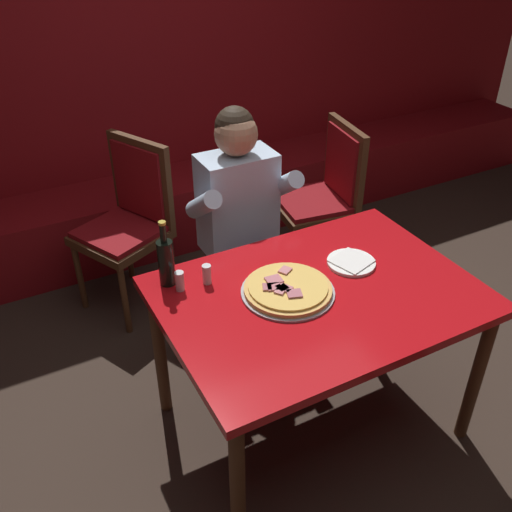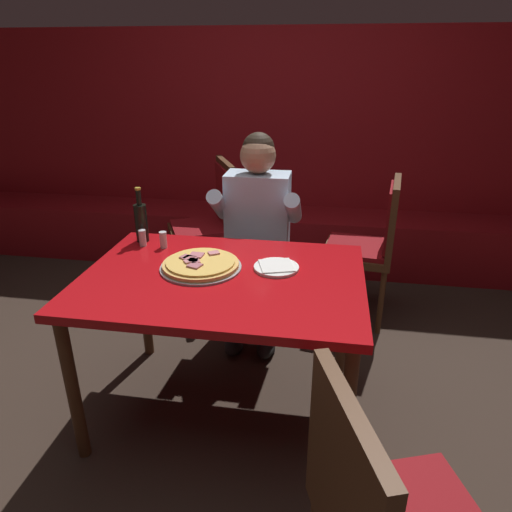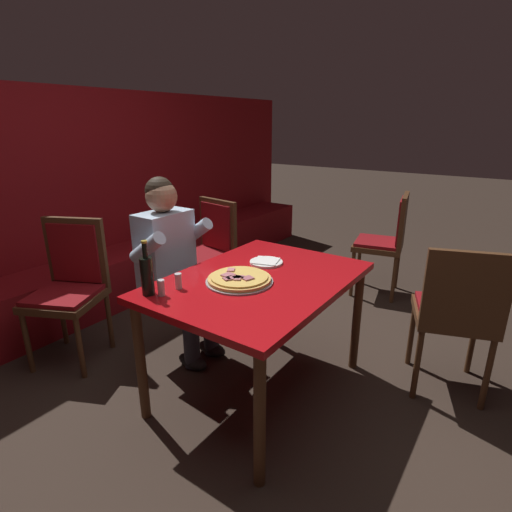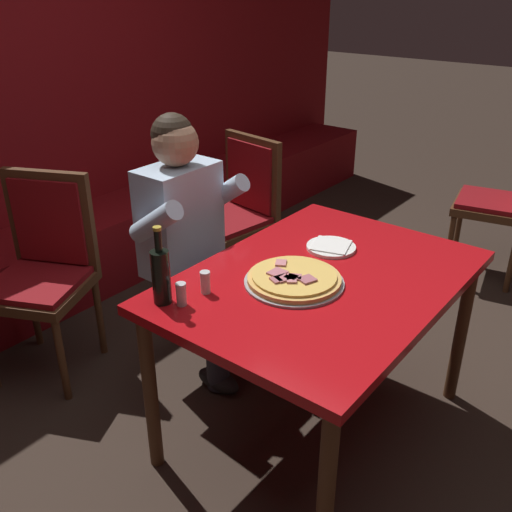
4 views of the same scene
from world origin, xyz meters
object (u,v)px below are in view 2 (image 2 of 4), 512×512
object	(u,v)px
shaker_red_pepper_flakes	(143,239)
diner_seated_blue_shirt	(256,232)
main_dining_table	(223,291)
beer_bottle	(141,221)
pizza	(201,265)
shaker_black_pepper	(163,241)
dining_chair_near_left	(211,218)
dining_chair_far_right	(371,241)
plate_white_paper	(276,267)

from	to	relation	value
shaker_red_pepper_flakes	diner_seated_blue_shirt	size ratio (longest dim) A/B	0.07
main_dining_table	beer_bottle	world-z (taller)	beer_bottle
pizza	shaker_black_pepper	xyz separation A→B (m)	(-0.26, 0.22, 0.02)
main_dining_table	diner_seated_blue_shirt	xyz separation A→B (m)	(0.03, 0.72, 0.03)
shaker_black_pepper	main_dining_table	bearing A→B (deg)	-35.88
main_dining_table	diner_seated_blue_shirt	bearing A→B (deg)	87.33
shaker_red_pepper_flakes	shaker_black_pepper	distance (m)	0.12
diner_seated_blue_shirt	dining_chair_near_left	size ratio (longest dim) A/B	1.29
shaker_red_pepper_flakes	dining_chair_near_left	distance (m)	1.06
dining_chair_far_right	dining_chair_near_left	distance (m)	1.17
beer_bottle	diner_seated_blue_shirt	xyz separation A→B (m)	(0.55, 0.38, -0.17)
pizza	beer_bottle	distance (m)	0.50
beer_bottle	shaker_red_pepper_flakes	size ratio (longest dim) A/B	3.40
beer_bottle	dining_chair_far_right	xyz separation A→B (m)	(1.26, 0.70, -0.30)
pizza	shaker_red_pepper_flakes	world-z (taller)	shaker_red_pepper_flakes
diner_seated_blue_shirt	shaker_red_pepper_flakes	bearing A→B (deg)	-139.53
pizza	diner_seated_blue_shirt	world-z (taller)	diner_seated_blue_shirt
main_dining_table	shaker_red_pepper_flakes	world-z (taller)	shaker_red_pepper_flakes
diner_seated_blue_shirt	dining_chair_far_right	xyz separation A→B (m)	(0.71, 0.32, -0.14)
plate_white_paper	dining_chair_near_left	xyz separation A→B (m)	(-0.63, 1.21, -0.20)
dining_chair_far_right	main_dining_table	bearing A→B (deg)	-125.34
beer_bottle	dining_chair_near_left	xyz separation A→B (m)	(0.12, 0.97, -0.30)
dining_chair_far_right	shaker_black_pepper	bearing A→B (deg)	-145.13
shaker_black_pepper	dining_chair_near_left	size ratio (longest dim) A/B	0.09
main_dining_table	shaker_black_pepper	world-z (taller)	shaker_black_pepper
shaker_red_pepper_flakes	beer_bottle	bearing A→B (deg)	112.52
shaker_red_pepper_flakes	dining_chair_far_right	xyz separation A→B (m)	(1.23, 0.77, -0.23)
beer_bottle	shaker_black_pepper	xyz separation A→B (m)	(0.14, -0.07, -0.07)
main_dining_table	dining_chair_near_left	world-z (taller)	dining_chair_near_left
pizza	plate_white_paper	world-z (taller)	pizza
beer_bottle	dining_chair_near_left	world-z (taller)	beer_bottle
pizza	main_dining_table	bearing A→B (deg)	-25.39
shaker_black_pepper	dining_chair_far_right	world-z (taller)	dining_chair_far_right
main_dining_table	pizza	distance (m)	0.16
main_dining_table	beer_bottle	size ratio (longest dim) A/B	4.35
pizza	diner_seated_blue_shirt	bearing A→B (deg)	77.34
main_dining_table	dining_chair_far_right	distance (m)	1.29
plate_white_paper	shaker_black_pepper	world-z (taller)	shaker_black_pepper
beer_bottle	shaker_red_pepper_flakes	xyz separation A→B (m)	(0.03, -0.07, -0.07)
beer_bottle	plate_white_paper	bearing A→B (deg)	-17.78
shaker_black_pepper	dining_chair_far_right	xyz separation A→B (m)	(1.12, 0.78, -0.23)
beer_bottle	dining_chair_near_left	bearing A→B (deg)	83.09
shaker_red_pepper_flakes	shaker_black_pepper	world-z (taller)	same
plate_white_paper	dining_chair_far_right	size ratio (longest dim) A/B	0.22
diner_seated_blue_shirt	dining_chair_far_right	distance (m)	0.79
pizza	dining_chair_far_right	bearing A→B (deg)	49.11
pizza	dining_chair_far_right	world-z (taller)	dining_chair_far_right
main_dining_table	dining_chair_near_left	distance (m)	1.38
shaker_red_pepper_flakes	diner_seated_blue_shirt	world-z (taller)	diner_seated_blue_shirt
dining_chair_far_right	beer_bottle	bearing A→B (deg)	-150.81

